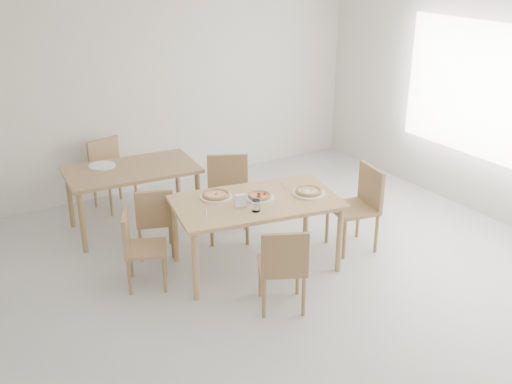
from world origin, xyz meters
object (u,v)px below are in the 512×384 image
plate_margherita (216,197)px  tumbler_a (256,206)px  chair_west (138,244)px  plate_pepperoni (260,198)px  plate_empty (102,166)px  chair_back_n (110,169)px  chair_east (360,202)px  main_table (256,207)px  pizza_margherita (216,195)px  napkin_holder (241,201)px  pizza_mushroom (309,191)px  chair_back_s (155,217)px  pizza_pepperoni (260,195)px  tumbler_b (240,201)px  second_table (132,175)px  chair_south (283,264)px  plate_mushroom (309,193)px  chair_north (228,191)px

plate_margherita → tumbler_a: (0.17, -0.49, 0.05)m
chair_west → plate_pepperoni: 1.28m
tumbler_a → plate_empty: (-0.86, 1.96, -0.05)m
plate_pepperoni → chair_back_n: size_ratio=0.34×
chair_east → chair_back_n: 3.16m
main_table → pizza_margherita: size_ratio=5.48×
plate_pepperoni → napkin_holder: bearing=-162.7°
chair_west → pizza_mushroom: size_ratio=2.74×
plate_pepperoni → chair_back_n: 2.41m
chair_east → chair_back_s: 2.21m
main_table → pizza_pepperoni: bearing=27.6°
tumbler_b → second_table: bearing=108.9°
plate_margherita → pizza_pepperoni: size_ratio=1.25×
chair_south → chair_east: (1.42, 0.61, 0.05)m
chair_back_s → chair_east: bearing=173.0°
plate_mushroom → tumbler_a: bearing=-173.8°
chair_south → pizza_pepperoni: bearing=-81.6°
chair_west → plate_margherita: chair_west is taller
main_table → chair_south: size_ratio=2.12×
pizza_mushroom → plate_empty: size_ratio=0.94×
plate_mushroom → tumbler_a: tumbler_a is taller
chair_west → plate_pepperoni: (1.22, -0.26, 0.30)m
chair_north → chair_east: size_ratio=1.00×
plate_margherita → tumbler_b: bearing=-70.7°
plate_margherita → second_table: bearing=108.8°
plate_margherita → plate_mushroom: same height
plate_pepperoni → plate_empty: (-1.06, 1.72, 0.00)m
chair_west → plate_empty: chair_west is taller
main_table → chair_south: bearing=-94.3°
pizza_margherita → second_table: (-0.43, 1.25, -0.12)m
chair_south → chair_north: bearing=-75.4°
chair_west → second_table: (0.43, 1.24, 0.21)m
tumbler_a → pizza_mushroom: bearing=6.2°
plate_pepperoni → chair_west: bearing=168.1°
main_table → second_table: 1.69m
main_table → chair_south: (-0.22, -0.82, -0.19)m
tumbler_a → main_table: bearing=58.3°
main_table → pizza_mushroom: 0.57m
chair_west → pizza_margherita: pizza_margherita is taller
main_table → chair_west: chair_west is taller
napkin_holder → chair_back_s: (-0.58, 0.82, -0.35)m
napkin_holder → plate_empty: size_ratio=0.44×
chair_south → chair_west: size_ratio=1.07×
plate_pepperoni → pizza_mushroom: size_ratio=1.04×
chair_south → main_table: bearing=-78.7°
main_table → second_table: same height
plate_pepperoni → pizza_mushroom: bearing=-18.8°
tumbler_b → chair_south: bearing=-91.3°
chair_north → plate_pepperoni: (-0.07, -0.78, 0.22)m
pizza_mushroom → plate_mushroom: bearing=0.0°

